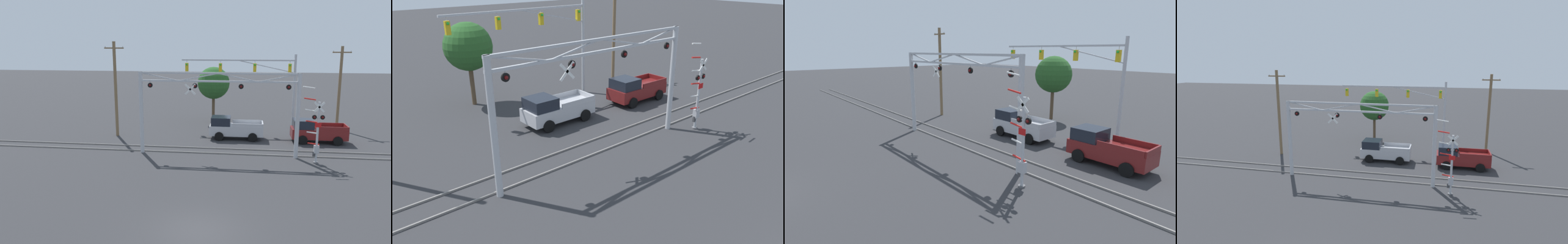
{
  "view_description": "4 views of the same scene",
  "coord_description": "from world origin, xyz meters",
  "views": [
    {
      "loc": [
        2.07,
        -16.19,
        8.6
      ],
      "look_at": [
        -1.75,
        12.83,
        2.51
      ],
      "focal_mm": 35.0,
      "sensor_mm": 36.0,
      "label": 1
    },
    {
      "loc": [
        -12.54,
        -1.34,
        9.62
      ],
      "look_at": [
        -1.73,
        11.29,
        2.84
      ],
      "focal_mm": 35.0,
      "sensor_mm": 36.0,
      "label": 2
    },
    {
      "loc": [
        16.7,
        0.77,
        6.65
      ],
      "look_at": [
        1.84,
        13.12,
        2.05
      ],
      "focal_mm": 28.0,
      "sensor_mm": 36.0,
      "label": 3
    },
    {
      "loc": [
        6.21,
        -10.39,
        9.82
      ],
      "look_at": [
        0.38,
        15.91,
        4.24
      ],
      "focal_mm": 28.0,
      "sensor_mm": 36.0,
      "label": 4
    }
  ],
  "objects": [
    {
      "name": "crossing_signal_mast",
      "position": [
        7.2,
        11.27,
        2.22
      ],
      "size": [
        1.63,
        0.35,
        5.63
      ],
      "color": "#B7BABF",
      "rests_on": "ground_plane"
    },
    {
      "name": "pickup_truck_lead",
      "position": [
        1.07,
        17.84,
        0.99
      ],
      "size": [
        4.79,
        2.17,
        2.02
      ],
      "color": "#B7B7BC",
      "rests_on": "ground_plane"
    },
    {
      "name": "traffic_signal_span",
      "position": [
        3.83,
        21.83,
        5.3
      ],
      "size": [
        11.22,
        0.39,
        7.55
      ],
      "color": "#B7BABF",
      "rests_on": "ground_plane"
    },
    {
      "name": "background_tree_beyond_span",
      "position": [
        -1.37,
        24.89,
        4.34
      ],
      "size": [
        3.47,
        3.47,
        6.1
      ],
      "color": "brown",
      "rests_on": "ground_plane"
    },
    {
      "name": "crossing_gantry",
      "position": [
        -0.01,
        12.43,
        4.15
      ],
      "size": [
        12.3,
        0.32,
        6.44
      ],
      "color": "#B7BABF",
      "rests_on": "ground_plane"
    },
    {
      "name": "rail_track_near",
      "position": [
        0.0,
        12.71,
        0.05
      ],
      "size": [
        80.0,
        0.08,
        0.1
      ],
      "primitive_type": "cube",
      "color": "gray",
      "rests_on": "ground_plane"
    },
    {
      "name": "pickup_truck_following",
      "position": [
        8.28,
        17.47,
        0.99
      ],
      "size": [
        4.71,
        2.17,
        2.02
      ],
      "color": "maroon",
      "rests_on": "ground_plane"
    },
    {
      "name": "utility_pole_left",
      "position": [
        -9.83,
        17.6,
        4.52
      ],
      "size": [
        1.8,
        0.28,
        8.75
      ],
      "color": "brown",
      "rests_on": "ground_plane"
    },
    {
      "name": "utility_pole_right",
      "position": [
        11.33,
        23.03,
        4.3
      ],
      "size": [
        1.8,
        0.28,
        8.31
      ],
      "color": "brown",
      "rests_on": "ground_plane"
    },
    {
      "name": "rail_track_far",
      "position": [
        0.0,
        14.14,
        0.05
      ],
      "size": [
        80.0,
        0.08,
        0.1
      ],
      "primitive_type": "cube",
      "color": "gray",
      "rests_on": "ground_plane"
    }
  ]
}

